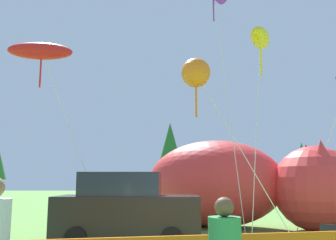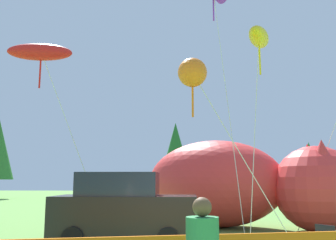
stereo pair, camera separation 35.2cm
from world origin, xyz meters
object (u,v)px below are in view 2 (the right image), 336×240
kite_red_lizard (41,53)px  kite_yellow_hero (259,38)px  kite_orange_flower (193,73)px  parked_car (124,209)px  inflatable_cat (241,187)px

kite_red_lizard → kite_yellow_hero: size_ratio=0.96×
kite_yellow_hero → kite_orange_flower: (-2.27, -1.70, -1.69)m
parked_car → kite_red_lizard: 6.24m
kite_orange_flower → kite_yellow_hero: bearing=36.8°
kite_yellow_hero → kite_orange_flower: size_ratio=1.33×
kite_yellow_hero → inflatable_cat: bearing=95.8°
parked_car → kite_red_lizard: kite_red_lizard is taller
kite_red_lizard → parked_car: bearing=-16.0°
kite_red_lizard → kite_orange_flower: bearing=-20.0°
kite_red_lizard → kite_orange_flower: 5.78m
parked_car → kite_orange_flower: 4.53m
inflatable_cat → kite_orange_flower: kite_orange_flower is taller
parked_car → inflatable_cat: size_ratio=0.50×
kite_yellow_hero → kite_orange_flower: kite_yellow_hero is taller
inflatable_cat → kite_yellow_hero: (0.32, -3.13, 5.00)m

